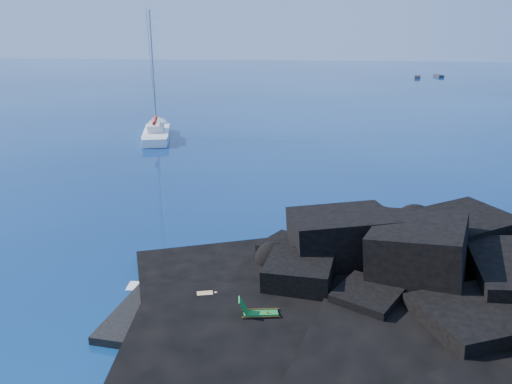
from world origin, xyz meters
TOP-DOWN VIEW (x-y plane):
  - ground at (0.00, 0.00)m, footprint 400.00×400.00m
  - headland at (13.00, 3.00)m, footprint 24.00×24.00m
  - beach at (4.50, 0.50)m, footprint 9.08×6.86m
  - surf_foam at (5.00, 5.00)m, footprint 10.00×8.00m
  - sailboat at (-9.79, 36.86)m, footprint 6.26×13.73m
  - deck_chair at (6.53, -0.01)m, footprint 1.72×0.98m
  - towel at (3.85, 1.45)m, footprint 2.23×1.46m
  - sunbather at (3.85, 1.45)m, footprint 2.00×0.96m
  - marker_cone at (6.80, -0.08)m, footprint 0.43×0.43m
  - distant_boat_a at (34.36, 121.04)m, footprint 2.30×4.86m
  - distant_boat_b at (40.48, 124.57)m, footprint 1.98×4.62m

SIDE VIEW (x-z plane):
  - ground at x=0.00m, z-range 0.00..0.00m
  - headland at x=13.00m, z-range -1.80..1.80m
  - beach at x=4.50m, z-range -0.35..0.35m
  - surf_foam at x=5.00m, z-range -0.03..0.03m
  - sailboat at x=-9.79m, z-range -7.06..7.06m
  - distant_boat_a at x=34.36m, z-range -0.31..0.31m
  - distant_boat_b at x=40.48m, z-range -0.30..0.30m
  - towel at x=3.85m, z-range 0.35..0.40m
  - sunbather at x=3.85m, z-range 0.40..0.66m
  - marker_cone at x=6.80m, z-range 0.35..0.91m
  - deck_chair at x=6.53m, z-range 0.35..1.46m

